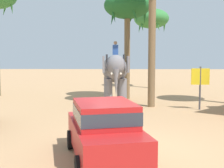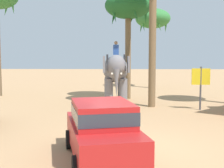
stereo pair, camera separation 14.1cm
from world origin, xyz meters
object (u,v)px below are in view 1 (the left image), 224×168
car_sedan_foreground (104,128)px  elephant_with_mahout (115,72)px  palm_tree_behind_elephant (151,21)px  palm_tree_left_of_road (127,8)px  signboard_yellow (200,79)px

car_sedan_foreground → elephant_with_mahout: (0.15, 10.69, 1.06)m
elephant_with_mahout → palm_tree_behind_elephant: 10.71m
elephant_with_mahout → palm_tree_behind_elephant: bearing=71.0°
palm_tree_left_of_road → signboard_yellow: bearing=-47.6°
palm_tree_left_of_road → signboard_yellow: size_ratio=3.05×
elephant_with_mahout → signboard_yellow: (4.75, -2.30, -0.30)m
car_sedan_foreground → palm_tree_left_of_road: palm_tree_left_of_road is taller
palm_tree_behind_elephant → signboard_yellow: palm_tree_behind_elephant is taller
elephant_with_mahout → palm_tree_left_of_road: 4.76m
car_sedan_foreground → palm_tree_left_of_road: 13.80m
signboard_yellow → palm_tree_left_of_road: bearing=132.4°
car_sedan_foreground → palm_tree_behind_elephant: size_ratio=0.60×
palm_tree_left_of_road → signboard_yellow: palm_tree_left_of_road is taller
car_sedan_foreground → elephant_with_mahout: 10.74m
palm_tree_behind_elephant → elephant_with_mahout: bearing=-109.0°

